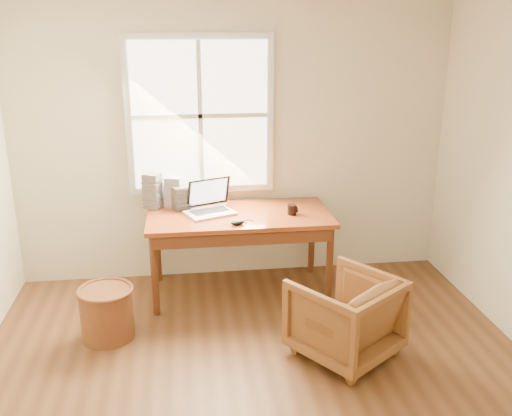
# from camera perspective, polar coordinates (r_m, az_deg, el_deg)

# --- Properties ---
(room_shell) EXTENTS (4.04, 4.54, 2.64)m
(room_shell) POSITION_cam_1_polar(r_m,az_deg,el_deg) (3.26, 0.77, -0.29)
(room_shell) COLOR brown
(room_shell) RESTS_ON ground
(desk) EXTENTS (1.60, 0.80, 0.04)m
(desk) POSITION_cam_1_polar(r_m,az_deg,el_deg) (4.99, -1.70, -0.78)
(desk) COLOR brown
(desk) RESTS_ON room_shell
(armchair) EXTENTS (0.93, 0.94, 0.62)m
(armchair) POSITION_cam_1_polar(r_m,az_deg,el_deg) (4.27, 8.89, -10.66)
(armchair) COLOR brown
(armchair) RESTS_ON room_shell
(wicker_stool) EXTENTS (0.47, 0.47, 0.40)m
(wicker_stool) POSITION_cam_1_polar(r_m,az_deg,el_deg) (4.62, -14.68, -10.20)
(wicker_stool) COLOR brown
(wicker_stool) RESTS_ON room_shell
(laptop) EXTENTS (0.51, 0.52, 0.29)m
(laptop) POSITION_cam_1_polar(r_m,az_deg,el_deg) (4.94, -4.66, 0.97)
(laptop) COLOR silver
(laptop) RESTS_ON desk
(mouse) EXTENTS (0.13, 0.10, 0.04)m
(mouse) POSITION_cam_1_polar(r_m,az_deg,el_deg) (4.71, -1.88, -1.46)
(mouse) COLOR black
(mouse) RESTS_ON desk
(coffee_mug) EXTENTS (0.10, 0.10, 0.09)m
(coffee_mug) POSITION_cam_1_polar(r_m,az_deg,el_deg) (4.96, 3.61, -0.16)
(coffee_mug) COLOR black
(coffee_mug) RESTS_ON desk
(cd_stack_a) EXTENTS (0.17, 0.16, 0.28)m
(cd_stack_a) POSITION_cam_1_polar(r_m,az_deg,el_deg) (5.18, -8.24, 1.63)
(cd_stack_a) COLOR silver
(cd_stack_a) RESTS_ON desk
(cd_stack_b) EXTENTS (0.17, 0.17, 0.21)m
(cd_stack_b) POSITION_cam_1_polar(r_m,az_deg,el_deg) (5.10, -7.52, 0.99)
(cd_stack_b) COLOR #232328
(cd_stack_b) RESTS_ON desk
(cd_stack_c) EXTENTS (0.18, 0.17, 0.32)m
(cd_stack_c) POSITION_cam_1_polar(r_m,az_deg,el_deg) (5.17, -10.32, 1.69)
(cd_stack_c) COLOR #9896A3
(cd_stack_c) RESTS_ON desk
(cd_stack_d) EXTENTS (0.17, 0.16, 0.17)m
(cd_stack_d) POSITION_cam_1_polar(r_m,az_deg,el_deg) (5.25, -5.53, 1.34)
(cd_stack_d) COLOR silver
(cd_stack_d) RESTS_ON desk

